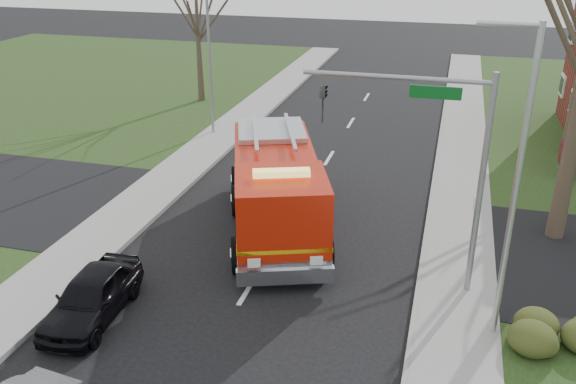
# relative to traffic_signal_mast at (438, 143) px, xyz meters

# --- Properties ---
(ground) EXTENTS (120.00, 120.00, 0.00)m
(ground) POSITION_rel_traffic_signal_mast_xyz_m (-5.21, -1.50, -4.71)
(ground) COLOR black
(ground) RESTS_ON ground
(sidewalk_right) EXTENTS (2.40, 80.00, 0.15)m
(sidewalk_right) POSITION_rel_traffic_signal_mast_xyz_m (0.99, -1.50, -4.63)
(sidewalk_right) COLOR gray
(sidewalk_right) RESTS_ON ground
(sidewalk_left) EXTENTS (2.40, 80.00, 0.15)m
(sidewalk_left) POSITION_rel_traffic_signal_mast_xyz_m (-11.41, -1.50, -4.63)
(sidewalk_left) COLOR gray
(sidewalk_left) RESTS_ON ground
(health_center_sign) EXTENTS (0.12, 2.00, 1.40)m
(health_center_sign) POSITION_rel_traffic_signal_mast_xyz_m (5.29, 11.00, -3.83)
(health_center_sign) COLOR #4E1216
(health_center_sign) RESTS_ON ground
(hedge_corner) EXTENTS (2.80, 2.00, 0.90)m
(hedge_corner) POSITION_rel_traffic_signal_mast_xyz_m (3.79, -2.50, -4.13)
(hedge_corner) COLOR #2E3814
(hedge_corner) RESTS_ON lawn_right
(bare_tree_left) EXTENTS (4.50, 4.50, 9.00)m
(bare_tree_left) POSITION_rel_traffic_signal_mast_xyz_m (-15.21, 18.50, 0.86)
(bare_tree_left) COLOR #3D3224
(bare_tree_left) RESTS_ON ground
(traffic_signal_mast) EXTENTS (5.29, 0.18, 6.80)m
(traffic_signal_mast) POSITION_rel_traffic_signal_mast_xyz_m (0.00, 0.00, 0.00)
(traffic_signal_mast) COLOR gray
(traffic_signal_mast) RESTS_ON ground
(streetlight_pole) EXTENTS (1.48, 0.16, 8.40)m
(streetlight_pole) POSITION_rel_traffic_signal_mast_xyz_m (1.93, -2.00, -0.16)
(streetlight_pole) COLOR #B7BABF
(streetlight_pole) RESTS_ON ground
(utility_pole_far) EXTENTS (0.14, 0.14, 7.00)m
(utility_pole_far) POSITION_rel_traffic_signal_mast_xyz_m (-12.01, 12.50, -1.21)
(utility_pole_far) COLOR gray
(utility_pole_far) RESTS_ON ground
(fire_engine) EXTENTS (5.71, 9.07, 3.46)m
(fire_engine) POSITION_rel_traffic_signal_mast_xyz_m (-5.50, 2.47, -3.14)
(fire_engine) COLOR #B91A08
(fire_engine) RESTS_ON ground
(parked_car_maroon) EXTENTS (1.88, 4.14, 1.38)m
(parked_car_maroon) POSITION_rel_traffic_signal_mast_xyz_m (-9.01, -4.12, -4.02)
(parked_car_maroon) COLOR black
(parked_car_maroon) RESTS_ON ground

